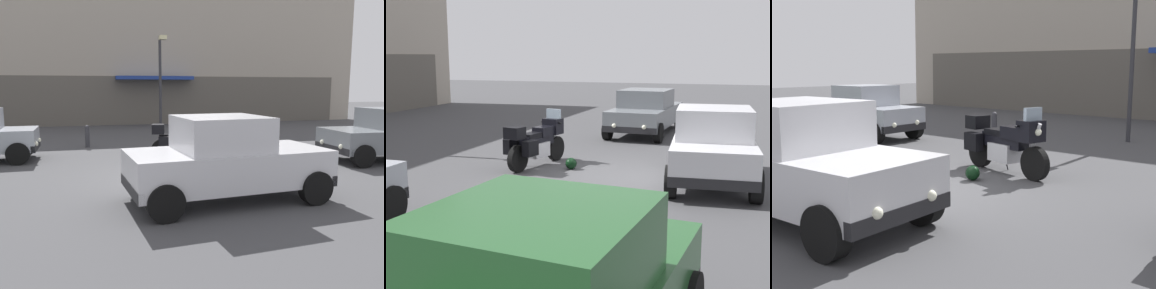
# 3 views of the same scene
# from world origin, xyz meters

# --- Properties ---
(ground_plane) EXTENTS (80.00, 80.00, 0.00)m
(ground_plane) POSITION_xyz_m (0.00, 0.00, 0.00)
(ground_plane) COLOR #424244
(motorcycle) EXTENTS (2.24, 0.99, 1.36)m
(motorcycle) POSITION_xyz_m (0.49, 1.86, 0.62)
(motorcycle) COLOR black
(motorcycle) RESTS_ON ground
(helmet) EXTENTS (0.28, 0.28, 0.28)m
(helmet) POSITION_xyz_m (0.44, 0.94, 0.14)
(helmet) COLOR black
(helmet) RESTS_ON ground
(car_sedan_far) EXTENTS (4.63, 2.07, 1.56)m
(car_sedan_far) POSITION_xyz_m (6.66, 0.35, 0.78)
(car_sedan_far) COLOR slate
(car_sedan_far) RESTS_ON ground
(car_wagon_end) EXTENTS (3.97, 2.07, 1.64)m
(car_wagon_end) POSITION_xyz_m (0.19, -2.38, 0.81)
(car_wagon_end) COLOR silver
(car_wagon_end) RESTS_ON ground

